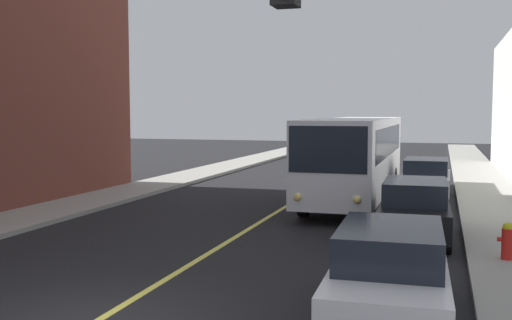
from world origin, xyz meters
TOP-DOWN VIEW (x-y plane):
  - sidewalk_left at (-7.25, 10.00)m, footprint 2.50×90.00m
  - sidewalk_right at (7.25, 10.00)m, footprint 2.50×90.00m
  - lane_stripe_center at (0.00, 15.00)m, footprint 0.16×60.00m
  - city_bus at (2.20, 15.30)m, footprint 2.62×12.17m
  - parked_car_white at (4.63, 1.76)m, footprint 1.94×4.46m
  - parked_car_black at (4.73, 8.53)m, footprint 1.90×4.44m
  - parked_car_silver at (4.83, 16.25)m, footprint 1.87×4.42m
  - traffic_signal_right_corner at (5.41, -0.56)m, footprint 3.75×0.48m
  - fire_hydrant at (6.85, 6.26)m, footprint 0.44×0.26m

SIDE VIEW (x-z plane):
  - lane_stripe_center at x=0.00m, z-range 0.00..0.01m
  - sidewalk_left at x=-7.25m, z-range 0.00..0.15m
  - sidewalk_right at x=7.25m, z-range 0.00..0.15m
  - fire_hydrant at x=6.85m, z-range 0.16..1.00m
  - parked_car_white at x=4.63m, z-range 0.03..1.65m
  - parked_car_black at x=4.73m, z-range 0.03..1.65m
  - parked_car_silver at x=4.83m, z-range 0.03..1.65m
  - city_bus at x=2.20m, z-range 0.22..3.42m
  - traffic_signal_right_corner at x=5.41m, z-range 1.30..7.30m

